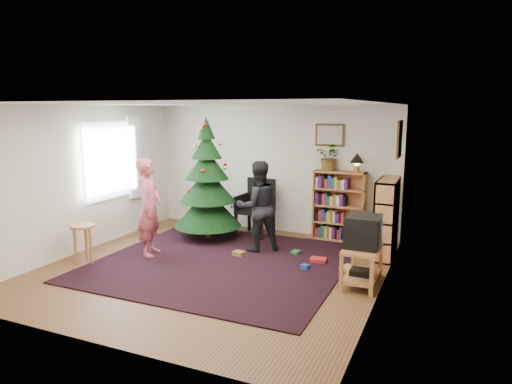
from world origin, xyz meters
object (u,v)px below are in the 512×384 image
at_px(person_by_chair, 258,207).
at_px(tv_stand, 362,262).
at_px(bookshelf_right, 386,217).
at_px(crt_tv, 363,231).
at_px(picture_right, 400,139).
at_px(armchair, 257,205).
at_px(stool, 83,234).
at_px(christmas_tree, 207,189).
at_px(picture_back, 330,135).
at_px(person_standing, 149,207).
at_px(bookshelf_back, 339,205).
at_px(potted_plant, 330,157).
at_px(table_lamp, 357,159).

bearing_deg(person_by_chair, tv_stand, 115.49).
bearing_deg(bookshelf_right, crt_tv, 175.10).
bearing_deg(picture_right, armchair, 172.91).
bearing_deg(stool, christmas_tree, 61.66).
bearing_deg(picture_back, person_standing, -136.83).
height_order(bookshelf_back, potted_plant, potted_plant).
bearing_deg(stool, crt_tv, 11.59).
relative_size(stool, person_by_chair, 0.40).
xyz_separation_m(picture_back, crt_tv, (1.07, -2.20, -1.18)).
bearing_deg(bookshelf_back, armchair, -170.27).
height_order(crt_tv, person_standing, person_standing).
distance_m(christmas_tree, bookshelf_back, 2.48).
height_order(christmas_tree, potted_plant, christmas_tree).
bearing_deg(person_standing, stool, 120.59).
height_order(tv_stand, potted_plant, potted_plant).
bearing_deg(picture_right, table_lamp, 142.89).
relative_size(christmas_tree, crt_tv, 4.59).
bearing_deg(armchair, bookshelf_back, 13.25).
xyz_separation_m(bookshelf_back, stool, (-3.39, -2.93, -0.18)).
bearing_deg(bookshelf_back, crt_tv, -68.26).
relative_size(tv_stand, potted_plant, 1.61).
relative_size(tv_stand, crt_tv, 1.66).
bearing_deg(person_by_chair, bookshelf_right, 155.00).
distance_m(picture_back, armchair, 1.92).
bearing_deg(christmas_tree, person_by_chair, -16.46).
xyz_separation_m(christmas_tree, bookshelf_right, (3.24, 0.26, -0.29)).
relative_size(stool, potted_plant, 1.21).
bearing_deg(bookshelf_back, picture_right, -28.65).
bearing_deg(armchair, picture_right, -3.57).
distance_m(tv_stand, table_lamp, 2.45).
bearing_deg(christmas_tree, armchair, 39.47).
bearing_deg(person_by_chair, bookshelf_back, -173.52).
bearing_deg(potted_plant, armchair, -168.85).
relative_size(christmas_tree, bookshelf_right, 1.76).
xyz_separation_m(stool, person_standing, (0.71, 0.77, 0.33)).
bearing_deg(person_standing, picture_back, -63.64).
bearing_deg(stool, bookshelf_back, 40.76).
xyz_separation_m(bookshelf_back, armchair, (-1.54, -0.26, -0.07)).
relative_size(bookshelf_back, potted_plant, 2.52).
distance_m(person_by_chair, potted_plant, 1.72).
bearing_deg(christmas_tree, bookshelf_back, 21.09).
bearing_deg(bookshelf_back, stool, -139.24).
relative_size(picture_right, table_lamp, 1.74).
bearing_deg(potted_plant, crt_tv, -63.62).
relative_size(stool, person_standing, 0.38).
height_order(bookshelf_back, armchair, bookshelf_back).
bearing_deg(picture_back, person_by_chair, -122.45).
xyz_separation_m(picture_right, tv_stand, (-0.26, -1.47, -1.63)).
bearing_deg(potted_plant, bookshelf_back, 0.00).
bearing_deg(person_standing, picture_right, -84.27).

